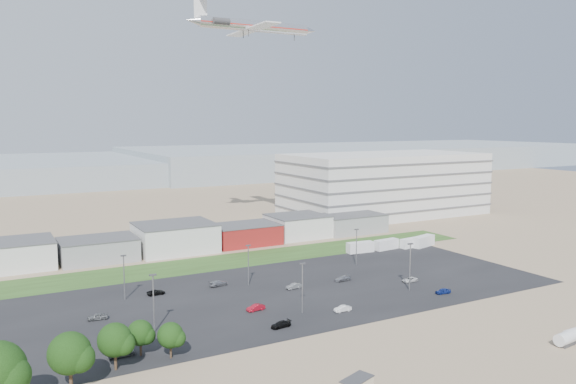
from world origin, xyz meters
TOP-DOWN VIEW (x-y plane):
  - ground at (0.00, 0.00)m, footprint 700.00×700.00m
  - parking_lot at (5.00, 20.00)m, footprint 120.00×50.00m
  - grass_strip at (0.00, 52.00)m, footprint 160.00×16.00m
  - hills_backdrop at (40.00, 315.00)m, footprint 700.00×200.00m
  - building_row at (-17.00, 71.00)m, footprint 170.00×20.00m
  - parking_garage at (90.00, 95.00)m, footprint 80.00×40.00m
  - storage_tank_nw at (30.49, -29.49)m, footprint 4.41×2.49m
  - storage_tank_ne at (33.53, -29.15)m, footprint 4.33×2.20m
  - box_trailer_a at (40.68, 43.33)m, footprint 8.30×3.24m
  - box_trailer_b at (49.84, 42.76)m, footprint 8.14×3.27m
  - box_trailer_c at (58.04, 41.40)m, footprint 7.62×3.20m
  - box_trailer_d at (62.28, 40.53)m, footprint 9.05×4.93m
  - tree_left at (-45.38, -6.30)m, footprint 6.41×6.41m
  - tree_mid at (-38.45, -2.54)m, footprint 5.57×5.57m
  - tree_right at (-33.76, 0.92)m, footprint 4.48×4.48m
  - tree_near at (-29.78, -2.39)m, footprint 4.46×4.46m
  - lightpole_front_l at (-29.07, 9.86)m, footprint 1.26×0.53m
  - lightpole_front_m at (-0.46, 6.11)m, footprint 1.19×0.50m
  - lightpole_front_r at (28.32, 7.61)m, footprint 1.27×0.53m
  - lightpole_back_l at (-29.50, 31.39)m, footprint 1.15×0.48m
  - lightpole_back_m at (-1.79, 28.67)m, footprint 1.12×0.47m
  - lightpole_back_r at (31.04, 31.86)m, footprint 1.14×0.48m
  - airliner at (29.10, 89.38)m, footprint 48.42×33.32m
  - parked_car_0 at (32.88, 12.71)m, footprint 4.10×2.11m
  - parked_car_2 at (33.13, 2.05)m, footprint 3.69×1.83m
  - parked_car_3 at (-7.95, 1.10)m, footprint 4.12×2.02m
  - parked_car_4 at (-7.99, 11.74)m, footprint 3.95×1.76m
  - parked_car_5 at (-36.84, 21.58)m, footprint 3.94×1.94m
  - parked_car_6 at (-8.20, 31.37)m, footprint 4.68×2.40m
  - parked_car_7 at (6.04, 21.13)m, footprint 3.82×1.58m
  - parked_car_9 at (-22.68, 31.74)m, footprint 4.02×1.97m
  - parked_car_10 at (-36.55, 2.10)m, footprint 4.58×2.05m
  - parked_car_12 at (19.33, 21.07)m, footprint 4.27×1.86m
  - parked_car_13 at (7.03, 2.94)m, footprint 3.68×1.39m

SIDE VIEW (x-z plane):
  - ground at x=0.00m, z-range 0.00..0.00m
  - parking_lot at x=5.00m, z-range 0.00..0.01m
  - grass_strip at x=0.00m, z-range 0.00..0.02m
  - parked_car_9 at x=-22.68m, z-range 0.00..1.10m
  - parked_car_0 at x=32.88m, z-range 0.00..1.10m
  - parked_car_3 at x=-7.95m, z-range 0.00..1.15m
  - parked_car_13 at x=7.03m, z-range 0.00..1.20m
  - parked_car_2 at x=33.13m, z-range 0.00..1.21m
  - parked_car_12 at x=19.33m, z-range 0.00..1.22m
  - parked_car_7 at x=6.04m, z-range 0.00..1.23m
  - parked_car_4 at x=-7.99m, z-range 0.00..1.26m
  - parked_car_5 at x=-36.84m, z-range 0.00..1.29m
  - parked_car_6 at x=-8.20m, z-range 0.00..1.30m
  - parked_car_10 at x=-36.55m, z-range 0.00..1.30m
  - storage_tank_nw at x=30.49m, z-range 0.00..2.54m
  - storage_tank_ne at x=33.53m, z-range 0.00..2.59m
  - box_trailer_c at x=58.04m, z-range 0.00..2.77m
  - box_trailer_b at x=49.84m, z-range 0.00..2.97m
  - box_trailer_a at x=40.68m, z-range 0.00..3.04m
  - box_trailer_d at x=62.28m, z-range 0.00..3.24m
  - tree_near at x=-29.78m, z-range 0.00..6.68m
  - tree_right at x=-33.76m, z-range 0.00..6.73m
  - building_row at x=-17.00m, z-range 0.00..8.00m
  - tree_mid at x=-38.45m, z-range 0.00..8.35m
  - hills_backdrop at x=40.00m, z-range 0.00..9.00m
  - lightpole_back_m at x=-1.79m, z-range 0.00..9.50m
  - tree_left at x=-45.38m, z-range 0.00..9.61m
  - lightpole_back_r at x=31.04m, z-range 0.00..9.71m
  - lightpole_back_l at x=-29.50m, z-range 0.00..9.74m
  - lightpole_front_m at x=-0.46m, z-range 0.00..10.13m
  - lightpole_front_l at x=-29.07m, z-range 0.00..10.74m
  - lightpole_front_r at x=28.32m, z-range 0.00..10.78m
  - parking_garage at x=90.00m, z-range 0.00..25.00m
  - airliner at x=29.10m, z-range 62.90..77.10m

